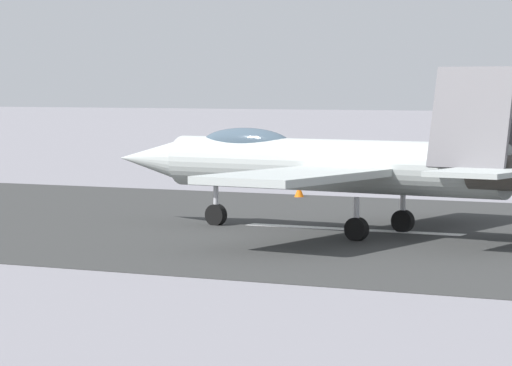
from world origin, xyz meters
The scene contains 4 objects.
ground_plane centered at (0.00, 0.00, 0.00)m, with size 400.00×400.00×0.00m, color gray.
runway_strip centered at (-0.02, 0.00, 0.01)m, with size 240.00×26.00×0.02m.
fighter_jet centered at (1.00, 1.32, 2.36)m, with size 17.06×14.92×5.55m.
marker_cone_mid centered at (8.62, -11.82, 0.28)m, with size 0.44×0.44×0.55m, color orange.
Camera 1 is at (-18.40, 44.97, 5.05)m, focal length 100.42 mm.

